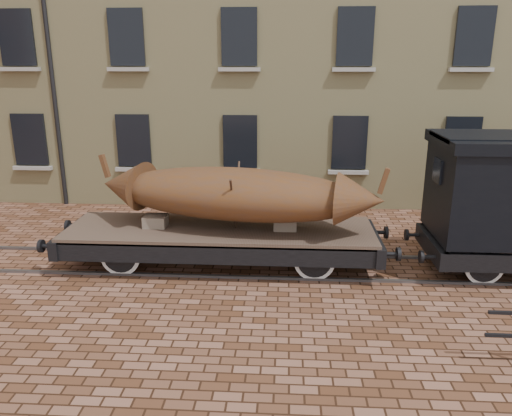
{
  "coord_description": "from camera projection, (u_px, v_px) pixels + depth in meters",
  "views": [
    {
      "loc": [
        -1.0,
        -11.02,
        4.75
      ],
      "look_at": [
        -1.71,
        0.5,
        1.3
      ],
      "focal_mm": 35.0,
      "sensor_mm": 36.0,
      "label": 1
    }
  ],
  "objects": [
    {
      "name": "ground",
      "position": [
        327.0,
        268.0,
        11.84
      ],
      "size": [
        90.0,
        90.0,
        0.0
      ],
      "primitive_type": "plane",
      "color": "#4E2C1A"
    },
    {
      "name": "rail_track",
      "position": [
        327.0,
        267.0,
        11.83
      ],
      "size": [
        30.0,
        1.52,
        0.06
      ],
      "color": "#59595E",
      "rests_on": "ground"
    },
    {
      "name": "flatcar_wagon",
      "position": [
        220.0,
        235.0,
        11.77
      ],
      "size": [
        8.1,
        2.2,
        1.22
      ],
      "color": "#413326",
      "rests_on": "ground"
    },
    {
      "name": "iron_boat",
      "position": [
        235.0,
        194.0,
        11.45
      ],
      "size": [
        6.76,
        2.87,
        1.62
      ],
      "color": "#5B3113",
      "rests_on": "flatcar_wagon"
    }
  ]
}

